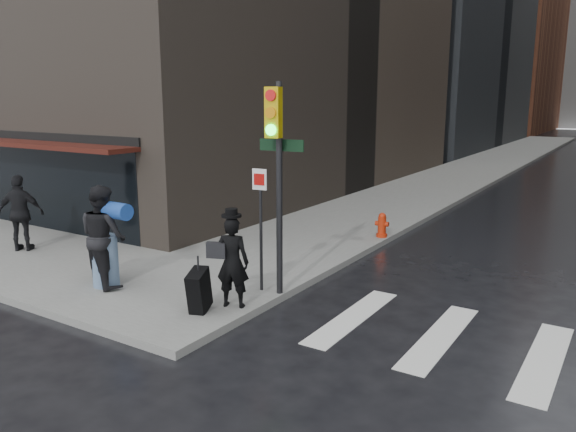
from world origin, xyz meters
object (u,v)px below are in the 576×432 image
object	(u,v)px
traffic_light	(275,161)
fire_hydrant	(382,226)
man_overcoat	(226,266)
man_jeans	(104,236)
man_greycoat	(21,213)

from	to	relation	value
traffic_light	fire_hydrant	distance (m)	5.83
man_overcoat	man_jeans	distance (m)	2.85
man_overcoat	fire_hydrant	bearing A→B (deg)	-112.54
man_overcoat	man_greycoat	xyz separation A→B (m)	(-6.71, 0.36, 0.17)
man_overcoat	traffic_light	world-z (taller)	traffic_light
man_overcoat	man_jeans	size ratio (longest dim) A/B	0.90
man_jeans	fire_hydrant	distance (m)	7.48
traffic_light	fire_hydrant	xyz separation A→B (m)	(-0.08, 5.35, -2.30)
man_overcoat	traffic_light	size ratio (longest dim) A/B	0.46
man_overcoat	man_greycoat	bearing A→B (deg)	-22.94
fire_hydrant	man_greycoat	bearing A→B (deg)	-139.11
fire_hydrant	man_jeans	bearing A→B (deg)	-114.72
man_overcoat	man_jeans	world-z (taller)	man_jeans
man_jeans	traffic_light	xyz separation A→B (m)	(3.19, 1.41, 1.57)
man_overcoat	man_greycoat	world-z (taller)	man_greycoat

